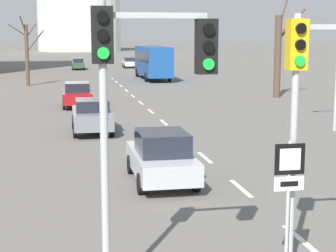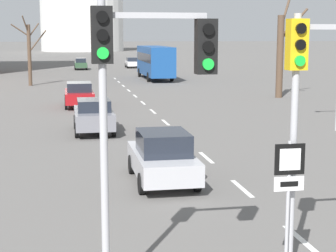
{
  "view_description": "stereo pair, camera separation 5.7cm",
  "coord_description": "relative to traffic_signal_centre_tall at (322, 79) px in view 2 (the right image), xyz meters",
  "views": [
    {
      "loc": [
        -5.34,
        -4.86,
        4.71
      ],
      "look_at": [
        -3.3,
        5.98,
        2.91
      ],
      "focal_mm": 60.0,
      "sensor_mm": 36.0,
      "label": 1
    },
    {
      "loc": [
        -5.29,
        -4.87,
        4.71
      ],
      "look_at": [
        -3.3,
        5.98,
        2.91
      ],
      "focal_mm": 60.0,
      "sensor_mm": 36.0,
      "label": 2
    }
  ],
  "objects": [
    {
      "name": "lane_stripe_1",
      "position": [
        0.43,
        1.58,
        -3.86
      ],
      "size": [
        0.16,
        2.0,
        0.01
      ],
      "primitive_type": "cube",
      "color": "silver",
      "rests_on": "ground_plane"
    },
    {
      "name": "lane_stripe_2",
      "position": [
        0.43,
        6.08,
        -3.86
      ],
      "size": [
        0.16,
        2.0,
        0.01
      ],
      "primitive_type": "cube",
      "color": "silver",
      "rests_on": "ground_plane"
    },
    {
      "name": "lane_stripe_3",
      "position": [
        0.43,
        10.58,
        -3.86
      ],
      "size": [
        0.16,
        2.0,
        0.01
      ],
      "primitive_type": "cube",
      "color": "silver",
      "rests_on": "ground_plane"
    },
    {
      "name": "lane_stripe_4",
      "position": [
        0.43,
        15.08,
        -3.86
      ],
      "size": [
        0.16,
        2.0,
        0.01
      ],
      "primitive_type": "cube",
      "color": "silver",
      "rests_on": "ground_plane"
    },
    {
      "name": "lane_stripe_5",
      "position": [
        0.43,
        19.58,
        -3.86
      ],
      "size": [
        0.16,
        2.0,
        0.01
      ],
      "primitive_type": "cube",
      "color": "silver",
      "rests_on": "ground_plane"
    },
    {
      "name": "lane_stripe_6",
      "position": [
        0.43,
        24.08,
        -3.86
      ],
      "size": [
        0.16,
        2.0,
        0.01
      ],
      "primitive_type": "cube",
      "color": "silver",
      "rests_on": "ground_plane"
    },
    {
      "name": "lane_stripe_7",
      "position": [
        0.43,
        28.58,
        -3.86
      ],
      "size": [
        0.16,
        2.0,
        0.01
      ],
      "primitive_type": "cube",
      "color": "silver",
      "rests_on": "ground_plane"
    },
    {
      "name": "lane_stripe_8",
      "position": [
        0.43,
        33.08,
        -3.86
      ],
      "size": [
        0.16,
        2.0,
        0.01
      ],
      "primitive_type": "cube",
      "color": "silver",
      "rests_on": "ground_plane"
    },
    {
      "name": "lane_stripe_9",
      "position": [
        0.43,
        37.58,
        -3.86
      ],
      "size": [
        0.16,
        2.0,
        0.01
      ],
      "primitive_type": "cube",
      "color": "silver",
      "rests_on": "ground_plane"
    },
    {
      "name": "lane_stripe_10",
      "position": [
        0.43,
        42.08,
        -3.86
      ],
      "size": [
        0.16,
        2.0,
        0.01
      ],
      "primitive_type": "cube",
      "color": "silver",
      "rests_on": "ground_plane"
    },
    {
      "name": "lane_stripe_11",
      "position": [
        0.43,
        46.58,
        -3.86
      ],
      "size": [
        0.16,
        2.0,
        0.01
      ],
      "primitive_type": "cube",
      "color": "silver",
      "rests_on": "ground_plane"
    },
    {
      "name": "lane_stripe_12",
      "position": [
        0.43,
        51.08,
        -3.86
      ],
      "size": [
        0.16,
        2.0,
        0.01
      ],
      "primitive_type": "cube",
      "color": "silver",
      "rests_on": "ground_plane"
    },
    {
      "name": "traffic_signal_centre_tall",
      "position": [
        0.0,
        0.0,
        0.0
      ],
      "size": [
        1.92,
        0.34,
        5.1
      ],
      "color": "#B2B2B7",
      "rests_on": "ground_plane"
    },
    {
      "name": "traffic_signal_near_left",
      "position": [
        -3.61,
        -0.44,
        0.14
      ],
      "size": [
        2.17,
        0.34,
        5.28
      ],
      "color": "#B2B2B7",
      "rests_on": "ground_plane"
    },
    {
      "name": "route_sign_post",
      "position": [
        -0.7,
        -0.22,
        -2.01
      ],
      "size": [
        0.6,
        0.08,
        2.72
      ],
      "color": "#B2B2B7",
      "rests_on": "ground_plane"
    },
    {
      "name": "street_lamp_right",
      "position": [
        8.01,
        15.46,
        0.7
      ],
      "size": [
        1.74,
        0.36,
        7.4
      ],
      "color": "#B2B2B7",
      "rests_on": "ground_plane"
    },
    {
      "name": "sedan_near_left",
      "position": [
        -2.75,
        68.07,
        -3.07
      ],
      "size": [
        1.7,
        4.38,
        1.56
      ],
      "color": "#2D4C33",
      "rests_on": "ground_plane"
    },
    {
      "name": "sedan_near_right",
      "position": [
        4.62,
        70.73,
        -3.1
      ],
      "size": [
        1.74,
        3.91,
        1.49
      ],
      "color": "silver",
      "rests_on": "ground_plane"
    },
    {
      "name": "sedan_mid_centre",
      "position": [
        -3.56,
        17.02,
        -3.01
      ],
      "size": [
        1.89,
        4.18,
        1.65
      ],
      "color": "slate",
      "rests_on": "ground_plane"
    },
    {
      "name": "sedan_far_left",
      "position": [
        -1.86,
        7.26,
        -3.03
      ],
      "size": [
        1.88,
        4.15,
        1.68
      ],
      "color": "#B7B7BC",
      "rests_on": "ground_plane"
    },
    {
      "name": "sedan_far_right",
      "position": [
        -3.99,
        27.25,
        -3.03
      ],
      "size": [
        1.92,
        4.5,
        1.63
      ],
      "color": "maroon",
      "rests_on": "ground_plane"
    },
    {
      "name": "city_bus",
      "position": [
        4.61,
        49.35,
        -1.82
      ],
      "size": [
        2.66,
        10.8,
        3.48
      ],
      "color": "#19478C",
      "rests_on": "ground_plane"
    },
    {
      "name": "bare_tree_left_near",
      "position": [
        -8.07,
        43.93,
        -0.72
      ],
      "size": [
        3.14,
        2.85,
        6.45
      ],
      "color": "brown",
      "rests_on": "ground_plane"
    },
    {
      "name": "bare_tree_right_near",
      "position": [
        11.16,
        30.13,
        -0.4
      ],
      "size": [
        2.72,
        2.1,
        7.92
      ],
      "color": "brown",
      "rests_on": "ground_plane"
    }
  ]
}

